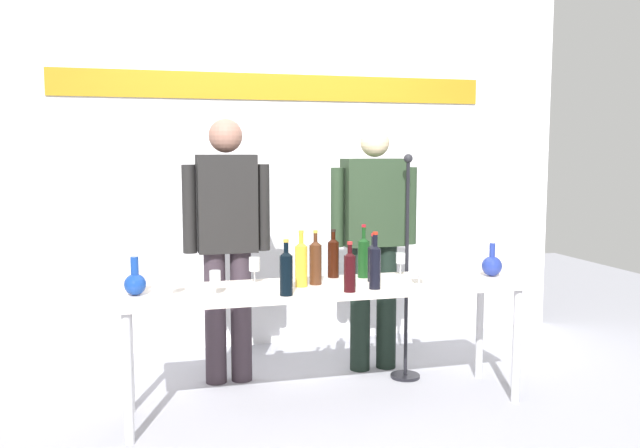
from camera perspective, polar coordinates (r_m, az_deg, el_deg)
name	(u,v)px	position (r m, az deg, el deg)	size (l,w,h in m)	color
ground_plane	(326,406)	(4.20, 0.55, -15.27)	(10.00, 10.00, 0.00)	#A2A2AE
back_wall	(277,156)	(5.32, -3.67, 5.84)	(4.83, 0.11, 3.00)	white
display_table	(327,295)	(4.00, 0.56, -6.09)	(2.41, 0.56, 0.75)	silver
decanter_blue_left	(135,283)	(3.82, -15.50, -4.84)	(0.12, 0.12, 0.22)	#163D97
decanter_blue_right	(492,265)	(4.38, 14.45, -3.43)	(0.13, 0.13, 0.21)	navy
presenter_left	(227,234)	(4.43, -7.93, -0.86)	(0.57, 0.22, 1.75)	#372C34
presenter_right	(374,232)	(4.67, 4.63, -0.68)	(0.63, 0.22, 1.70)	black
wine_bottle_0	(301,263)	(3.91, -1.61, -3.31)	(0.07, 0.07, 0.33)	gold
wine_bottle_1	(375,265)	(3.85, 4.71, -3.48)	(0.07, 0.07, 0.33)	black
wine_bottle_2	(373,261)	(4.07, 4.57, -3.16)	(0.07, 0.07, 0.29)	black
wine_bottle_3	(286,271)	(3.68, -2.90, -4.06)	(0.07, 0.07, 0.31)	black
wine_bottle_4	(333,256)	(4.19, 1.14, -2.77)	(0.07, 0.07, 0.31)	black
wine_bottle_5	(350,270)	(3.77, 2.55, -3.94)	(0.07, 0.07, 0.29)	black
wine_bottle_6	(315,261)	(3.97, -0.39, -3.19)	(0.07, 0.07, 0.32)	#4B2816
wine_bottle_7	(364,256)	(4.20, 3.74, -2.73)	(0.07, 0.07, 0.33)	#133E16
wine_glass_left_0	(215,278)	(3.74, -8.94, -4.56)	(0.06, 0.06, 0.13)	white
wine_glass_left_1	(254,265)	(4.02, -5.62, -3.47)	(0.07, 0.07, 0.16)	white
wine_glass_left_2	(171,276)	(3.76, -12.60, -4.33)	(0.06, 0.06, 0.15)	white
wine_glass_right_0	(401,259)	(4.27, 6.89, -2.97)	(0.06, 0.06, 0.15)	white
wine_glass_right_1	(419,269)	(4.01, 8.44, -3.78)	(0.07, 0.07, 0.13)	white
wine_glass_right_2	(429,256)	(4.39, 9.28, -2.75)	(0.07, 0.07, 0.15)	white
microphone_stand	(406,304)	(4.58, 7.36, -6.82)	(0.20, 0.20, 1.52)	black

